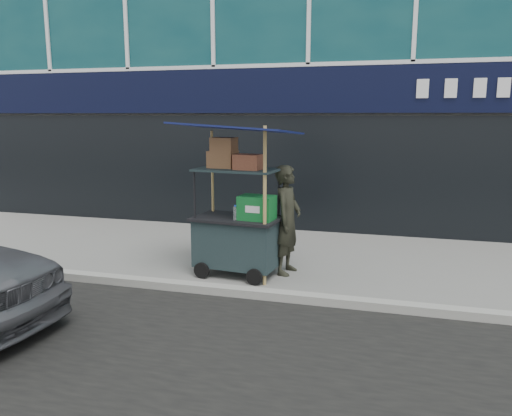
% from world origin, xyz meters
% --- Properties ---
extents(ground, '(80.00, 80.00, 0.00)m').
position_xyz_m(ground, '(0.00, 0.00, 0.00)').
color(ground, slate).
rests_on(ground, ground).
extents(curb, '(80.00, 0.18, 0.12)m').
position_xyz_m(curb, '(0.00, -0.20, 0.06)').
color(curb, '#989990').
rests_on(curb, ground).
extents(vendor_cart, '(1.83, 1.39, 2.32)m').
position_xyz_m(vendor_cart, '(-0.48, 0.69, 0.81)').
color(vendor_cart, black).
rests_on(vendor_cart, ground).
extents(vendor_man, '(0.48, 0.66, 1.68)m').
position_xyz_m(vendor_man, '(0.22, 0.97, 0.84)').
color(vendor_man, black).
rests_on(vendor_man, ground).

